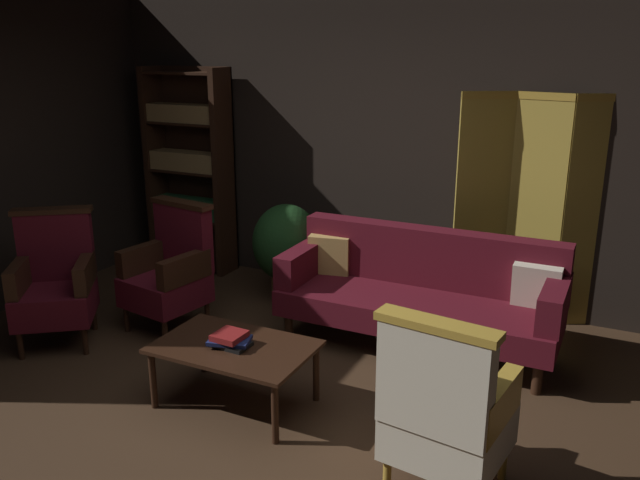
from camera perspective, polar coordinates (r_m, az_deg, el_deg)
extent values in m
plane|color=#3D2819|center=(4.28, -4.88, -15.15)|extent=(10.00, 10.00, 0.00)
cube|color=black|center=(5.92, 7.09, 8.35)|extent=(7.20, 0.10, 2.80)
cube|color=#B29338|center=(5.63, 13.99, 2.85)|extent=(0.41, 0.26, 1.90)
cube|color=#B78E33|center=(5.49, 14.68, 12.21)|extent=(0.42, 0.26, 0.06)
cube|color=#B29338|center=(5.62, 18.35, 2.48)|extent=(0.46, 0.13, 1.90)
cube|color=#B78E33|center=(5.48, 19.25, 11.83)|extent=(0.46, 0.13, 0.06)
cube|color=#B29338|center=(5.64, 22.74, 2.07)|extent=(0.42, 0.24, 1.90)
cube|color=#B78E33|center=(5.50, 23.83, 11.37)|extent=(0.43, 0.24, 0.06)
cube|color=black|center=(7.02, -14.13, 6.18)|extent=(0.06, 0.32, 2.05)
cube|color=black|center=(6.52, -8.42, 5.72)|extent=(0.06, 0.32, 2.05)
cube|color=black|center=(6.88, -10.63, 6.19)|extent=(0.90, 0.02, 2.05)
cube|color=black|center=(7.00, -10.93, -1.81)|extent=(0.86, 0.30, 0.02)
cube|color=black|center=(6.87, -11.15, 2.01)|extent=(0.86, 0.30, 0.02)
cube|color=#1E4C28|center=(6.83, -11.30, 2.83)|extent=(0.78, 0.22, 0.19)
cube|color=black|center=(6.76, -11.38, 5.97)|extent=(0.86, 0.30, 0.02)
cube|color=#9E7A47|center=(6.73, -11.53, 6.81)|extent=(0.78, 0.22, 0.18)
cube|color=black|center=(6.69, -11.62, 10.03)|extent=(0.86, 0.30, 0.02)
cube|color=#9E7A47|center=(6.67, -11.78, 10.84)|extent=(0.78, 0.22, 0.17)
cube|color=black|center=(6.65, -11.87, 14.15)|extent=(0.86, 0.30, 0.02)
cylinder|color=black|center=(5.20, -2.78, -7.60)|extent=(0.07, 0.07, 0.22)
cylinder|color=black|center=(4.68, 18.51, -11.44)|extent=(0.07, 0.07, 0.22)
cylinder|color=black|center=(5.69, 0.13, -5.37)|extent=(0.07, 0.07, 0.22)
cylinder|color=black|center=(5.22, 19.46, -8.52)|extent=(0.07, 0.07, 0.22)
cube|color=#4C0F19|center=(5.03, 8.45, -6.04)|extent=(2.10, 0.76, 0.20)
cube|color=#4C0F19|center=(5.20, 9.66, -1.47)|extent=(2.10, 0.18, 0.46)
cube|color=#4C0F19|center=(5.30, -1.57, -2.01)|extent=(0.16, 0.68, 0.26)
cube|color=#4C0F19|center=(4.78, 19.87, -5.21)|extent=(0.16, 0.68, 0.26)
cube|color=tan|center=(5.40, 0.82, -1.41)|extent=(0.36, 0.18, 0.34)
cube|color=beige|center=(4.97, 18.46, -3.97)|extent=(0.34, 0.14, 0.35)
cylinder|color=black|center=(4.39, -14.43, -11.78)|extent=(0.04, 0.04, 0.39)
cylinder|color=black|center=(3.92, -3.96, -14.92)|extent=(0.04, 0.04, 0.39)
cylinder|color=black|center=(4.76, -10.22, -9.14)|extent=(0.04, 0.04, 0.39)
cylinder|color=black|center=(4.34, -0.34, -11.57)|extent=(0.04, 0.04, 0.39)
cube|color=black|center=(4.24, -7.53, -9.27)|extent=(1.00, 0.64, 0.03)
cylinder|color=#B78E33|center=(3.82, 15.75, -18.14)|extent=(0.04, 0.04, 0.22)
cylinder|color=#B78E33|center=(3.95, 9.15, -16.43)|extent=(0.04, 0.04, 0.22)
cylinder|color=#B78E33|center=(3.60, 5.90, -19.91)|extent=(0.04, 0.04, 0.22)
cube|color=beige|center=(3.57, 11.21, -16.06)|extent=(0.63, 0.63, 0.24)
cube|color=beige|center=(3.19, 9.98, -12.13)|extent=(0.57, 0.19, 0.54)
cube|color=#B78E33|center=(3.06, 10.26, -7.37)|extent=(0.61, 0.21, 0.04)
cube|color=#B78E33|center=(3.39, 15.29, -13.77)|extent=(0.15, 0.51, 0.22)
cube|color=#B78E33|center=(3.53, 7.76, -11.91)|extent=(0.15, 0.51, 0.22)
cylinder|color=black|center=(5.57, -16.60, -6.63)|extent=(0.04, 0.04, 0.22)
cylinder|color=black|center=(5.24, -13.44, -7.90)|extent=(0.04, 0.04, 0.22)
cylinder|color=black|center=(5.84, -13.06, -5.26)|extent=(0.04, 0.04, 0.22)
cylinder|color=black|center=(5.52, -9.85, -6.36)|extent=(0.04, 0.04, 0.22)
cube|color=#4C0F19|center=(5.45, -13.40, -4.29)|extent=(0.64, 0.64, 0.24)
cube|color=#4C0F19|center=(5.47, -11.88, 0.21)|extent=(0.57, 0.21, 0.54)
cube|color=black|center=(5.40, -12.06, 3.16)|extent=(0.61, 0.23, 0.04)
cube|color=black|center=(5.55, -15.20, -1.52)|extent=(0.17, 0.51, 0.22)
cube|color=black|center=(5.20, -11.81, -2.51)|extent=(0.17, 0.51, 0.22)
cylinder|color=black|center=(5.38, -24.79, -8.39)|extent=(0.04, 0.04, 0.22)
cylinder|color=black|center=(5.28, -19.92, -8.30)|extent=(0.04, 0.04, 0.22)
cylinder|color=black|center=(5.79, -23.71, -6.49)|extent=(0.04, 0.04, 0.22)
cylinder|color=black|center=(5.69, -19.19, -6.36)|extent=(0.04, 0.04, 0.22)
cube|color=#4C0F19|center=(5.44, -22.17, -5.14)|extent=(0.78, 0.78, 0.24)
cube|color=#4C0F19|center=(5.53, -22.15, -0.50)|extent=(0.52, 0.43, 0.54)
cube|color=black|center=(5.46, -22.48, 2.40)|extent=(0.56, 0.46, 0.04)
cube|color=black|center=(5.43, -24.91, -2.95)|extent=(0.37, 0.46, 0.22)
cube|color=black|center=(5.32, -19.91, -2.75)|extent=(0.37, 0.46, 0.22)
cylinder|color=brown|center=(5.96, -2.92, -4.03)|extent=(0.28, 0.28, 0.28)
ellipsoid|color=#193D19|center=(5.83, -2.98, -0.23)|extent=(0.61, 0.61, 0.70)
cube|color=black|center=(4.22, -7.92, -9.01)|extent=(0.27, 0.17, 0.03)
cube|color=navy|center=(4.21, -7.93, -8.71)|extent=(0.29, 0.23, 0.02)
cube|color=maroon|center=(4.19, -7.95, -8.32)|extent=(0.19, 0.20, 0.04)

